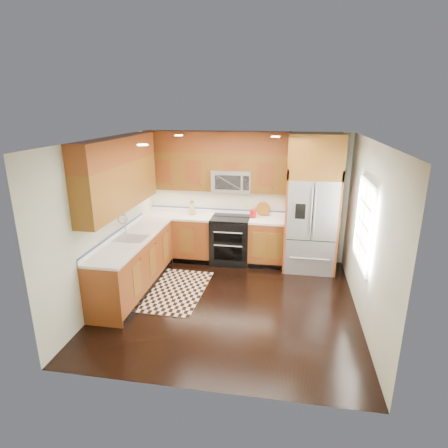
% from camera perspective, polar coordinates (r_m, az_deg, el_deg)
% --- Properties ---
extents(ground, '(4.00, 4.00, 0.00)m').
position_cam_1_polar(ground, '(6.22, 0.88, -11.89)').
color(ground, black).
rests_on(ground, ground).
extents(wall_back, '(4.00, 0.02, 2.60)m').
position_cam_1_polar(wall_back, '(7.61, 3.29, 4.17)').
color(wall_back, silver).
rests_on(wall_back, ground).
extents(wall_left, '(0.02, 4.00, 2.60)m').
position_cam_1_polar(wall_left, '(6.31, -17.31, 0.54)').
color(wall_left, silver).
rests_on(wall_left, ground).
extents(wall_right, '(0.02, 4.00, 2.60)m').
position_cam_1_polar(wall_right, '(5.76, 21.02, -1.46)').
color(wall_right, silver).
rests_on(wall_right, ground).
extents(window, '(0.04, 1.10, 1.30)m').
position_cam_1_polar(window, '(5.91, 20.57, 0.09)').
color(window, white).
rests_on(window, ground).
extents(base_cabinets, '(2.85, 3.00, 0.90)m').
position_cam_1_polar(base_cabinets, '(7.08, -7.86, -4.23)').
color(base_cabinets, brown).
rests_on(base_cabinets, ground).
extents(countertop, '(2.86, 3.01, 0.04)m').
position_cam_1_polar(countertop, '(6.99, -6.63, -0.39)').
color(countertop, white).
rests_on(countertop, base_cabinets).
extents(upper_cabinets, '(2.85, 3.00, 1.15)m').
position_cam_1_polar(upper_cabinets, '(6.82, -7.29, 8.70)').
color(upper_cabinets, brown).
rests_on(upper_cabinets, ground).
extents(range, '(0.76, 0.67, 0.95)m').
position_cam_1_polar(range, '(7.56, 1.00, -2.46)').
color(range, black).
rests_on(range, ground).
extents(microwave, '(0.76, 0.40, 0.42)m').
position_cam_1_polar(microwave, '(7.37, 1.20, 6.61)').
color(microwave, '#B2B2B7').
rests_on(microwave, ground).
extents(refrigerator, '(0.98, 0.75, 2.60)m').
position_cam_1_polar(refrigerator, '(7.22, 13.26, 3.01)').
color(refrigerator, '#B2B2B7').
rests_on(refrigerator, ground).
extents(sink_faucet, '(0.54, 0.44, 0.37)m').
position_cam_1_polar(sink_faucet, '(6.48, -14.09, -1.58)').
color(sink_faucet, '#B2B2B7').
rests_on(sink_faucet, countertop).
extents(rug, '(1.03, 1.67, 0.01)m').
position_cam_1_polar(rug, '(6.64, -7.45, -9.97)').
color(rug, black).
rests_on(rug, ground).
extents(knife_block, '(0.14, 0.17, 0.29)m').
position_cam_1_polar(knife_block, '(7.66, -4.90, 2.34)').
color(knife_block, '#A3814F').
rests_on(knife_block, countertop).
extents(utensil_crock, '(0.14, 0.14, 0.37)m').
position_cam_1_polar(utensil_crock, '(7.40, 4.49, 1.90)').
color(utensil_crock, '#A11317').
rests_on(utensil_crock, countertop).
extents(cutting_board, '(0.34, 0.34, 0.02)m').
position_cam_1_polar(cutting_board, '(7.61, 5.95, 1.37)').
color(cutting_board, brown).
rests_on(cutting_board, countertop).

